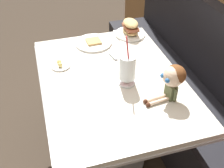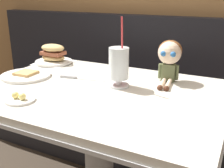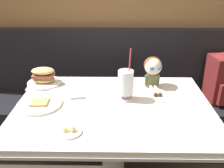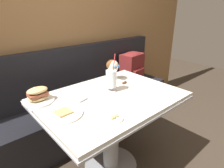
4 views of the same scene
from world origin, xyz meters
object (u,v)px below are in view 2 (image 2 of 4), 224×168
at_px(sandwich_plate, 53,56).
at_px(butter_knife, 75,78).
at_px(milkshake_glass, 119,65).
at_px(seated_doll, 170,55).
at_px(toast_plate, 26,75).
at_px(butter_saucer, 20,99).

xyz_separation_m(sandwich_plate, butter_knife, (0.29, -0.20, -0.04)).
bearing_deg(sandwich_plate, milkshake_glass, -21.14).
distance_m(butter_knife, seated_doll, 0.48).
height_order(toast_plate, butter_saucer, butter_saucer).
bearing_deg(butter_saucer, seated_doll, 48.75).
bearing_deg(milkshake_glass, butter_knife, 177.65).
height_order(sandwich_plate, butter_saucer, sandwich_plate).
height_order(toast_plate, milkshake_glass, milkshake_glass).
relative_size(butter_knife, seated_doll, 1.04).
bearing_deg(toast_plate, sandwich_plate, 99.66).
distance_m(sandwich_plate, butter_knife, 0.35).
height_order(sandwich_plate, butter_knife, sandwich_plate).
xyz_separation_m(milkshake_glass, butter_knife, (-0.25, 0.01, -0.10)).
bearing_deg(butter_knife, milkshake_glass, -2.35).
bearing_deg(toast_plate, seated_doll, 21.34).
relative_size(sandwich_plate, seated_doll, 0.98).
relative_size(milkshake_glass, butter_knife, 1.35).
relative_size(milkshake_glass, butter_saucer, 2.63).
height_order(toast_plate, sandwich_plate, sandwich_plate).
bearing_deg(milkshake_glass, seated_doll, 45.31).
bearing_deg(sandwich_plate, seated_doll, -2.06).
bearing_deg(toast_plate, butter_knife, 20.56).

